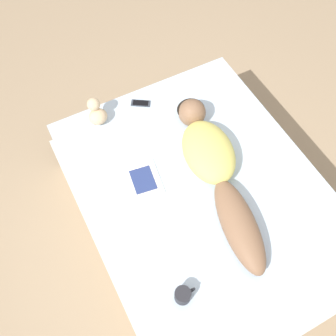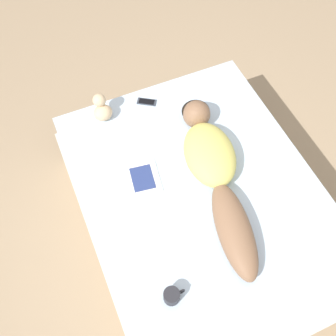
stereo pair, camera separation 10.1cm
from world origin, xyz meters
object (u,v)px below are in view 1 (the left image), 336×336
(cell_phone, at_px, (141,103))
(coffee_mug, at_px, (183,295))
(person, at_px, (214,166))
(open_magazine, at_px, (128,185))

(cell_phone, bearing_deg, coffee_mug, -163.41)
(person, bearing_deg, open_magazine, 172.21)
(coffee_mug, bearing_deg, cell_phone, 73.83)
(cell_phone, bearing_deg, open_magazine, -179.85)
(coffee_mug, relative_size, cell_phone, 0.86)
(person, bearing_deg, coffee_mug, -122.05)
(open_magazine, bearing_deg, coffee_mug, -83.37)
(open_magazine, relative_size, coffee_mug, 3.69)
(open_magazine, bearing_deg, cell_phone, 65.94)
(person, height_order, coffee_mug, person)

